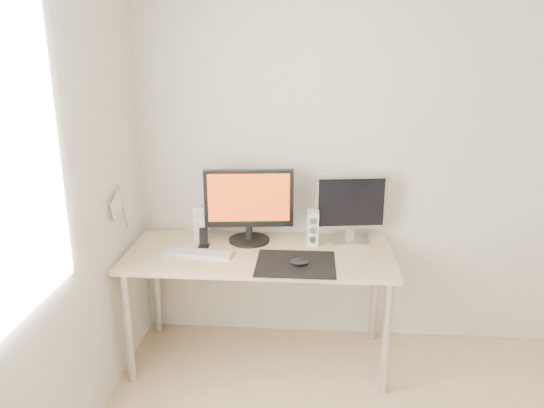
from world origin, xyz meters
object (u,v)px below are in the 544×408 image
object	(u,v)px
desk	(259,264)
phone_dock	(204,241)
second_monitor	(351,205)
speaker_right	(313,228)
main_monitor	(249,203)
speaker_left	(200,223)
keyboard	(199,254)
mouse	(299,262)

from	to	relation	value
desk	phone_dock	size ratio (longest dim) A/B	13.09
second_monitor	speaker_right	distance (m)	0.27
main_monitor	speaker_left	bearing A→B (deg)	176.87
main_monitor	keyboard	bearing A→B (deg)	-139.23
keyboard	phone_dock	world-z (taller)	phone_dock
main_monitor	keyboard	xyz separation A→B (m)	(-0.27, -0.24, -0.25)
second_monitor	phone_dock	bearing A→B (deg)	-170.57
main_monitor	speaker_left	world-z (taller)	main_monitor
main_monitor	keyboard	distance (m)	0.44
speaker_right	keyboard	size ratio (longest dim) A/B	0.52
main_monitor	phone_dock	xyz separation A→B (m)	(-0.27, -0.11, -0.22)
second_monitor	phone_dock	distance (m)	0.93
mouse	phone_dock	distance (m)	0.64
speaker_left	mouse	bearing A→B (deg)	-30.63
desk	phone_dock	world-z (taller)	phone_dock
keyboard	phone_dock	bearing A→B (deg)	87.96
desk	speaker_left	bearing A→B (deg)	155.25
speaker_left	speaker_right	xyz separation A→B (m)	(0.71, -0.04, 0.00)
keyboard	speaker_right	bearing A→B (deg)	17.37
second_monitor	speaker_left	size ratio (longest dim) A/B	2.01
mouse	speaker_right	bearing A→B (deg)	77.29
mouse	desk	size ratio (longest dim) A/B	0.07
desk	second_monitor	bearing A→B (deg)	20.74
mouse	second_monitor	xyz separation A→B (m)	(0.31, 0.40, 0.22)
second_monitor	speaker_left	xyz separation A→B (m)	(-0.94, -0.03, -0.13)
main_monitor	speaker_right	world-z (taller)	main_monitor
speaker_right	phone_dock	xyz separation A→B (m)	(-0.67, -0.08, -0.07)
mouse	speaker_right	xyz separation A→B (m)	(0.08, 0.33, 0.09)
main_monitor	second_monitor	bearing A→B (deg)	3.96
main_monitor	phone_dock	bearing A→B (deg)	-158.59
main_monitor	speaker_right	distance (m)	0.42
desk	keyboard	bearing A→B (deg)	-168.49
main_monitor	phone_dock	world-z (taller)	main_monitor
desk	second_monitor	size ratio (longest dim) A/B	3.55
phone_dock	main_monitor	bearing A→B (deg)	21.41
desk	second_monitor	xyz separation A→B (m)	(0.55, 0.21, 0.32)
mouse	keyboard	xyz separation A→B (m)	(-0.60, 0.12, -0.01)
mouse	main_monitor	bearing A→B (deg)	131.88
desk	speaker_right	xyz separation A→B (m)	(0.32, 0.14, 0.19)
main_monitor	desk	bearing A→B (deg)	-64.16
mouse	keyboard	world-z (taller)	mouse
main_monitor	second_monitor	world-z (taller)	main_monitor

